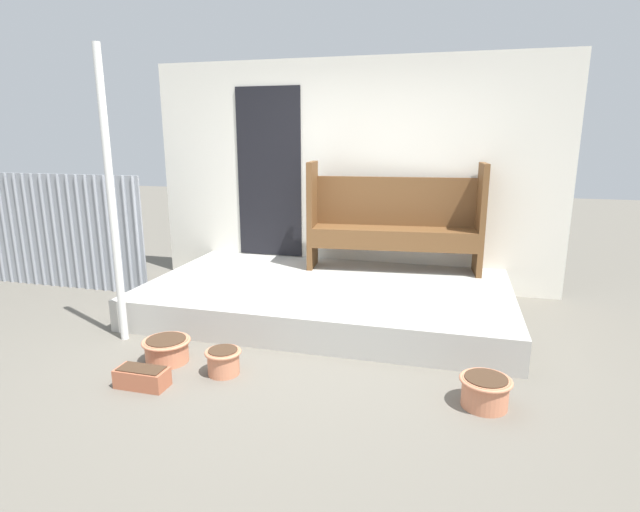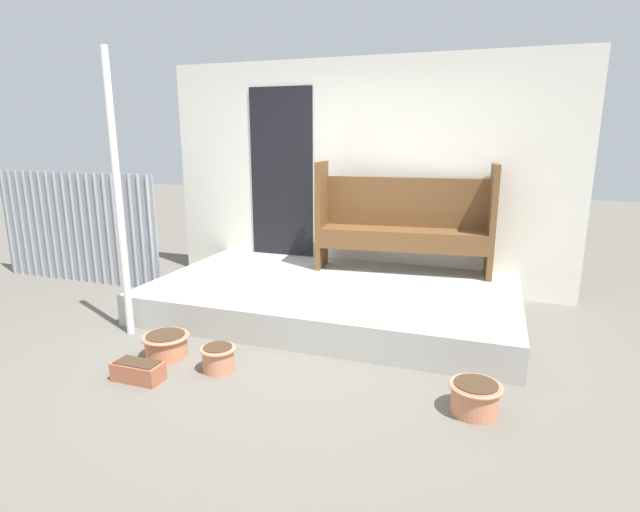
# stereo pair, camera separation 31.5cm
# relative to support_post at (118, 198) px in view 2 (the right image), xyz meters

# --- Properties ---
(ground_plane) EXTENTS (24.00, 24.00, 0.00)m
(ground_plane) POSITION_rel_support_post_xyz_m (1.60, 0.11, -1.23)
(ground_plane) COLOR #666056
(porch_slab) EXTENTS (3.57, 2.05, 0.30)m
(porch_slab) POSITION_rel_support_post_xyz_m (1.57, 1.13, -1.08)
(porch_slab) COLOR #B2AFA8
(porch_slab) RESTS_ON ground_plane
(house_wall) EXTENTS (4.77, 0.08, 2.60)m
(house_wall) POSITION_rel_support_post_xyz_m (1.53, 2.19, 0.07)
(house_wall) COLOR white
(house_wall) RESTS_ON ground_plane
(fence_corrugated) EXTENTS (2.31, 0.05, 1.33)m
(fence_corrugated) POSITION_rel_support_post_xyz_m (-1.71, 1.18, -0.56)
(fence_corrugated) COLOR gray
(fence_corrugated) RESTS_ON ground_plane
(support_post) EXTENTS (0.06, 0.06, 2.46)m
(support_post) POSITION_rel_support_post_xyz_m (0.00, 0.00, 0.00)
(support_post) COLOR white
(support_post) RESTS_ON ground_plane
(bench) EXTENTS (1.89, 0.57, 1.18)m
(bench) POSITION_rel_support_post_xyz_m (2.13, 1.88, -0.34)
(bench) COLOR brown
(bench) RESTS_ON porch_slab
(flower_pot_left) EXTENTS (0.38, 0.38, 0.19)m
(flower_pot_left) POSITION_rel_support_post_xyz_m (0.62, -0.31, -1.12)
(flower_pot_left) COLOR tan
(flower_pot_left) RESTS_ON ground_plane
(flower_pot_middle) EXTENTS (0.28, 0.28, 0.19)m
(flower_pot_middle) POSITION_rel_support_post_xyz_m (1.14, -0.39, -1.12)
(flower_pot_middle) COLOR tan
(flower_pot_middle) RESTS_ON ground_plane
(flower_pot_right) EXTENTS (0.34, 0.34, 0.21)m
(flower_pot_right) POSITION_rel_support_post_xyz_m (3.02, -0.37, -1.11)
(flower_pot_right) COLOR tan
(flower_pot_right) RESTS_ON ground_plane
(planter_box_rect) EXTENTS (0.37, 0.17, 0.14)m
(planter_box_rect) POSITION_rel_support_post_xyz_m (0.67, -0.72, -1.16)
(planter_box_rect) COLOR #B26042
(planter_box_rect) RESTS_ON ground_plane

